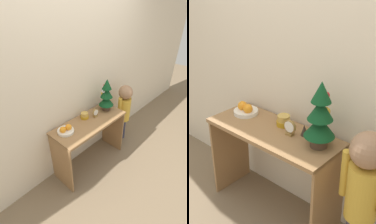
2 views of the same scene
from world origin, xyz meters
The scene contains 9 objects.
ground_plane centered at (0.00, 0.00, 0.00)m, with size 12.00×12.00×0.00m, color #7A664C.
back_wall centered at (0.00, 0.47, 1.25)m, with size 7.00×0.05×2.50m, color beige.
console_table centered at (0.00, 0.21, 0.56)m, with size 1.04×0.43×0.74m.
mini_tree centered at (0.38, 0.26, 0.97)m, with size 0.21×0.21×0.46m.
fruit_bowl centered at (-0.35, 0.27, 0.77)m, with size 0.20×0.20×0.10m.
singing_bowl centered at (0.01, 0.32, 0.78)m, with size 0.11×0.11×0.08m.
desk_clock centered at (0.14, 0.24, 0.80)m, with size 0.10×0.04×0.12m.
figurine centered at (0.22, 0.30, 0.78)m, with size 0.05×0.05×0.09m.
child_figure centered at (0.76, 0.19, 0.65)m, with size 0.31×0.22×1.01m.
Camera 1 is at (-1.33, -1.08, 2.04)m, focal length 28.00 mm.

